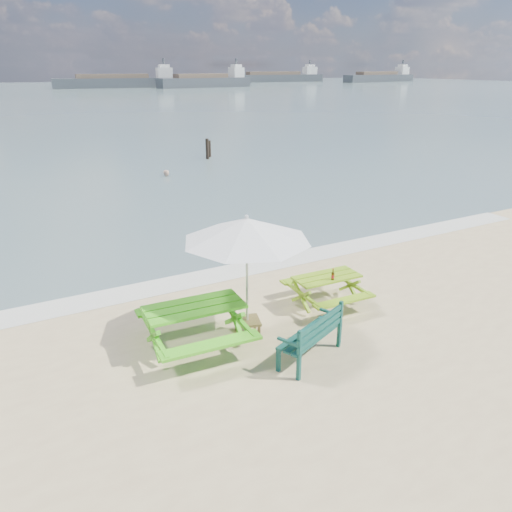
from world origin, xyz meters
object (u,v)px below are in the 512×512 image
picnic_table_left (195,327)px  side_table (247,326)px  picnic_table_right (326,291)px  beer_bottle (333,276)px  patio_umbrella (247,230)px  swimmer (167,186)px  park_bench (310,345)px

picnic_table_left → side_table: 1.09m
picnic_table_left → picnic_table_right: 3.16m
picnic_table_right → beer_bottle: (-0.02, -0.22, 0.44)m
side_table → beer_bottle: beer_bottle is taller
side_table → patio_umbrella: 1.98m
beer_bottle → swimmer: 14.92m
beer_bottle → swimmer: size_ratio=0.16×
picnic_table_left → park_bench: 2.11m
picnic_table_left → picnic_table_right: size_ratio=1.27×
patio_umbrella → beer_bottle: (2.07, 0.07, -1.37)m
picnic_table_left → beer_bottle: beer_bottle is taller
park_bench → picnic_table_left: bearing=140.6°
park_bench → beer_bottle: bearing=42.2°
park_bench → side_table: bearing=113.6°
side_table → swimmer: side_table is taller
swimmer → side_table: bearing=-103.5°
park_bench → swimmer: size_ratio=0.97×
patio_umbrella → beer_bottle: 2.49m
picnic_table_left → beer_bottle: bearing=0.6°
picnic_table_left → patio_umbrella: size_ratio=0.71×
picnic_table_left → side_table: size_ratio=3.53×
picnic_table_right → beer_bottle: 0.49m
park_bench → swimmer: bearing=79.5°
picnic_table_left → beer_bottle: size_ratio=8.42×
side_table → swimmer: size_ratio=0.38×
picnic_table_right → swimmer: 14.67m
picnic_table_right → park_bench: park_bench is taller
picnic_table_left → patio_umbrella: 2.03m
side_table → beer_bottle: 2.16m
patio_umbrella → swimmer: 15.51m
picnic_table_left → swimmer: bearing=72.7°
park_bench → beer_bottle: 2.09m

